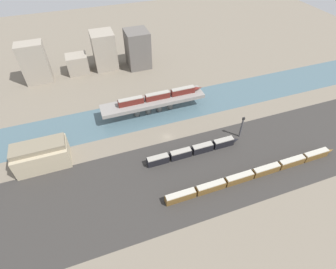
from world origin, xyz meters
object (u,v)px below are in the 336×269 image
train_yard_near (256,173)px  signal_tower (241,127)px  train_on_bridge (160,95)px  train_yard_mid (194,150)px  warehouse_building (42,155)px

train_yard_near → signal_tower: bearing=74.3°
train_on_bridge → train_yard_mid: bearing=-83.7°
train_yard_mid → warehouse_building: bearing=165.7°
train_yard_mid → train_yard_near: bearing=-47.1°
warehouse_building → signal_tower: bearing=-8.3°
train_yard_near → signal_tower: size_ratio=6.95×
train_yard_near → train_yard_mid: size_ratio=1.80×
train_on_bridge → warehouse_building: size_ratio=2.09×
train_on_bridge → warehouse_building: bearing=-161.9°
train_yard_near → train_yard_mid: train_yard_mid is taller
train_yard_near → warehouse_building: warehouse_building is taller
train_yard_mid → warehouse_building: size_ratio=2.05×
train_yard_mid → warehouse_building: 63.99m
train_on_bridge → signal_tower: 42.87m
train_yard_near → warehouse_building: size_ratio=3.68×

